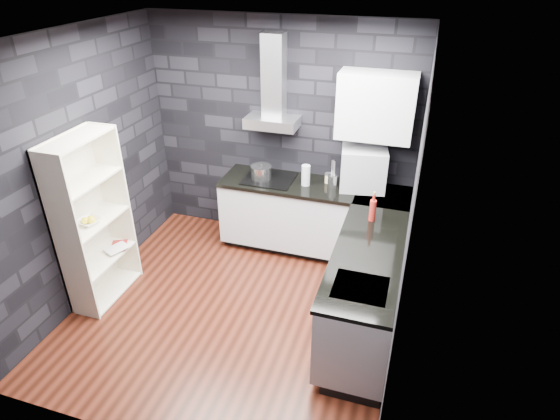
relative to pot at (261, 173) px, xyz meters
The scene contains 28 objects.
ground 1.62m from the pot, 83.69° to the right, with size 3.20×3.20×0.00m, color #491B10.
ceiling 2.14m from the pot, 83.69° to the right, with size 3.20×3.20×0.00m, color white.
wall_back 0.53m from the pot, 68.06° to the left, with size 3.20×0.05×2.70m, color black.
wall_front 2.93m from the pot, 87.22° to the right, with size 3.20×0.05×2.70m, color black.
wall_left 1.99m from the pot, 139.33° to the right, with size 0.05×3.20×2.70m, color black.
wall_right 2.21m from the pot, 35.83° to the right, with size 0.05×3.20×2.70m, color black.
toekick_back 1.13m from the pot, ahead, with size 2.18×0.50×0.10m, color black.
toekick_right 2.11m from the pot, 38.43° to the right, with size 0.50×1.78×0.10m, color black.
counter_back_cab 0.81m from the pot, ahead, with size 2.20×0.60×0.76m, color silver.
counter_right_cab 1.93m from the pot, 39.19° to the right, with size 0.60×1.80×0.76m, color silver.
counter_back_top 0.65m from the pot, ahead, with size 2.20×0.62×0.04m, color black.
counter_right_top 1.85m from the pot, 39.39° to the right, with size 0.62×1.80×0.04m, color black.
counter_corner_top 1.44m from the pot, ahead, with size 0.62×0.62×0.04m, color black.
hood_body 0.61m from the pot, 59.60° to the left, with size 0.60×0.34×0.12m, color #B9B9BE.
hood_chimney 1.11m from the pot, 67.99° to the left, with size 0.24×0.20×0.90m, color #B9B9BE.
upper_cabinet 1.52m from the pot, ahead, with size 0.80×0.35×0.70m, color silver.
cooktop 0.12m from the pot, 15.42° to the left, with size 0.58×0.50×0.01m, color black.
sink_rim 2.21m from the pot, 49.29° to the right, with size 0.44×0.40×0.01m, color #B9B9BE.
pot is the anchor object (origin of this frame).
glass_vase 0.54m from the pot, ahead, with size 0.10×0.10×0.24m, color silver.
storage_jar 0.79m from the pot, 10.19° to the left, with size 0.08×0.08×0.10m, color #CCB78C.
utensil_crock 0.84m from the pot, ahead, with size 0.10×0.10×0.14m, color silver.
appliance_garage 1.19m from the pot, ahead, with size 0.50×0.39×0.50m, color #A1A2A8.
red_bottle 1.50m from the pot, 22.76° to the right, with size 0.07×0.07×0.22m, color #A1211A.
bookshelf 1.93m from the pot, 131.50° to the right, with size 0.34×0.80×1.80m, color #ECE5C8.
fruit_bowl 1.97m from the pot, 130.46° to the right, with size 0.22×0.22×0.05m, color white.
book_red 1.84m from the pot, 135.98° to the right, with size 0.16×0.02×0.22m, color maroon.
book_second 1.83m from the pot, 135.72° to the right, with size 0.17×0.02×0.23m, color #B2B2B2.
Camera 1 is at (1.57, -3.45, 3.30)m, focal length 30.00 mm.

